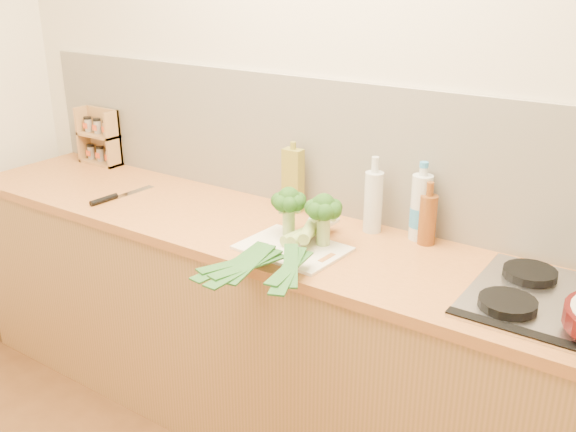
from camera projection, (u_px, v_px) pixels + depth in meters
name	position (u px, v px, depth m)	size (l,w,h in m)	color
room_shell	(326.00, 148.00, 2.55)	(3.50, 3.50, 3.50)	beige
counter	(286.00, 336.00, 2.59)	(3.20, 0.62, 0.90)	#A57544
gas_hob	(570.00, 305.00, 1.88)	(0.58, 0.50, 0.04)	silver
chopping_board	(293.00, 248.00, 2.28)	(0.36, 0.27, 0.01)	white
broccoli_left	(289.00, 202.00, 2.34)	(0.13, 0.13, 0.19)	#95B268
broccoli_right	(324.00, 210.00, 2.26)	(0.13, 0.14, 0.19)	#95B268
leek_front	(284.00, 242.00, 2.27)	(0.15, 0.68, 0.04)	white
leek_mid	(293.00, 241.00, 2.23)	(0.11, 0.71, 0.04)	white
leek_back	(303.00, 240.00, 2.19)	(0.29, 0.64, 0.04)	white
chefs_knife	(112.00, 198.00, 2.77)	(0.05, 0.33, 0.02)	silver
spice_rack	(101.00, 140.00, 3.25)	(0.24, 0.09, 0.28)	tan
oil_tin	(293.00, 180.00, 2.61)	(0.08, 0.05, 0.29)	olive
glass_bottle	(373.00, 201.00, 2.41)	(0.07, 0.07, 0.29)	silver
amber_bottle	(428.00, 219.00, 2.30)	(0.06, 0.06, 0.23)	brown
water_bottle	(420.00, 209.00, 2.34)	(0.08, 0.08, 0.28)	silver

